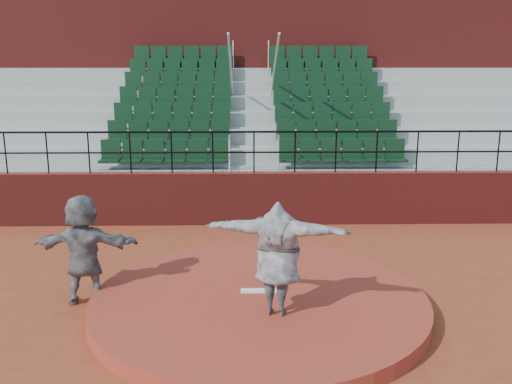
# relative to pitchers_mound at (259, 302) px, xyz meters

# --- Properties ---
(ground) EXTENTS (90.00, 90.00, 0.00)m
(ground) POSITION_rel_pitchers_mound_xyz_m (0.00, 0.00, -0.12)
(ground) COLOR brown
(ground) RESTS_ON ground
(pitchers_mound) EXTENTS (5.50, 5.50, 0.25)m
(pitchers_mound) POSITION_rel_pitchers_mound_xyz_m (0.00, 0.00, 0.00)
(pitchers_mound) COLOR #A43624
(pitchers_mound) RESTS_ON ground
(pitching_rubber) EXTENTS (0.60, 0.15, 0.03)m
(pitching_rubber) POSITION_rel_pitchers_mound_xyz_m (0.00, 0.15, 0.14)
(pitching_rubber) COLOR white
(pitching_rubber) RESTS_ON pitchers_mound
(boundary_wall) EXTENTS (24.00, 0.30, 1.30)m
(boundary_wall) POSITION_rel_pitchers_mound_xyz_m (0.00, 5.00, 0.53)
(boundary_wall) COLOR maroon
(boundary_wall) RESTS_ON ground
(wall_railing) EXTENTS (24.04, 0.05, 1.03)m
(wall_railing) POSITION_rel_pitchers_mound_xyz_m (0.00, 5.00, 1.90)
(wall_railing) COLOR black
(wall_railing) RESTS_ON boundary_wall
(seating_deck) EXTENTS (24.00, 5.97, 4.63)m
(seating_deck) POSITION_rel_pitchers_mound_xyz_m (0.00, 8.65, 1.32)
(seating_deck) COLOR #9B9C96
(seating_deck) RESTS_ON ground
(press_box_facade) EXTENTS (24.00, 3.00, 7.10)m
(press_box_facade) POSITION_rel_pitchers_mound_xyz_m (0.00, 12.60, 3.43)
(press_box_facade) COLOR maroon
(press_box_facade) RESTS_ON ground
(pitcher) EXTENTS (2.24, 1.06, 1.76)m
(pitcher) POSITION_rel_pitchers_mound_xyz_m (0.26, -0.66, 1.00)
(pitcher) COLOR black
(pitcher) RESTS_ON pitchers_mound
(fielder) EXTENTS (1.75, 0.58, 1.88)m
(fielder) POSITION_rel_pitchers_mound_xyz_m (-2.91, 0.36, 0.82)
(fielder) COLOR black
(fielder) RESTS_ON ground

